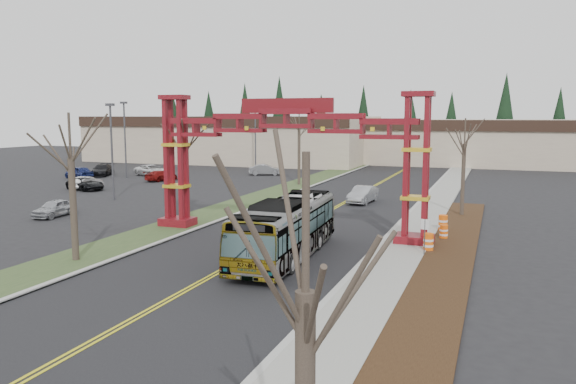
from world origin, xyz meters
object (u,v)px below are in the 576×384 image
at_px(transit_bus, 286,229).
at_px(light_pole_far, 255,132).
at_px(parked_car_mid_a, 161,176).
at_px(parked_car_far_a, 266,170).
at_px(retail_building_east, 483,142).
at_px(parked_car_near_c, 85,184).
at_px(parked_car_mid_b, 79,172).
at_px(bare_tree_right_near, 305,294).
at_px(barrel_mid, 444,232).
at_px(bare_tree_median_mid, 186,145).
at_px(light_pole_near, 112,145).
at_px(gateway_arch, 287,141).
at_px(silver_sedan, 363,195).
at_px(barrel_north, 443,223).
at_px(barrel_south, 428,243).
at_px(light_pole_mid, 125,134).
at_px(parked_car_far_c, 102,170).
at_px(parked_car_far_b, 152,170).
at_px(bare_tree_median_near, 71,159).
at_px(bare_tree_median_far, 299,128).
at_px(bare_tree_right_far, 464,144).
at_px(parked_car_near_b, 86,183).
at_px(street_sign, 425,230).
at_px(parked_car_near_a, 54,208).
at_px(retail_building_west, 234,139).

height_order(transit_bus, light_pole_far, light_pole_far).
distance_m(parked_car_mid_a, parked_car_far_a, 13.62).
relative_size(retail_building_east, parked_car_near_c, 8.26).
height_order(parked_car_mid_b, bare_tree_right_near, bare_tree_right_near).
xyz_separation_m(parked_car_mid_a, light_pole_far, (5.38, 15.12, 4.80)).
height_order(light_pole_far, barrel_mid, light_pole_far).
distance_m(bare_tree_median_mid, light_pole_near, 14.13).
height_order(transit_bus, parked_car_far_a, transit_bus).
relative_size(bare_tree_median_mid, bare_tree_right_near, 1.12).
bearing_deg(gateway_arch, retail_building_east, 80.83).
distance_m(silver_sedan, barrel_north, 12.88).
relative_size(parked_car_near_c, barrel_south, 4.36).
relative_size(silver_sedan, parked_car_mid_a, 1.05).
height_order(gateway_arch, light_pole_mid, light_pole_mid).
bearing_deg(parked_car_far_a, retail_building_east, -62.46).
relative_size(parked_car_far_a, parked_car_far_c, 0.85).
distance_m(parked_car_far_b, barrel_mid, 45.90).
height_order(bare_tree_right_near, barrel_north, bare_tree_right_near).
bearing_deg(bare_tree_median_near, barrel_mid, 34.40).
bearing_deg(parked_car_far_c, bare_tree_median_mid, -63.73).
bearing_deg(parked_car_mid_a, silver_sedan, 175.19).
bearing_deg(bare_tree_right_near, retail_building_east, 90.00).
bearing_deg(parked_car_far_c, light_pole_far, 17.83).
xyz_separation_m(silver_sedan, barrel_mid, (7.99, -12.79, -0.26)).
bearing_deg(bare_tree_median_far, bare_tree_right_far, -37.77).
bearing_deg(bare_tree_right_far, parked_car_near_c, 176.38).
bearing_deg(silver_sedan, parked_car_mid_a, 167.67).
bearing_deg(barrel_south, parked_car_mid_b, 152.26).
bearing_deg(parked_car_near_b, retail_building_east, -130.71).
xyz_separation_m(parked_car_far_b, barrel_north, (37.93, -22.96, -0.16)).
bearing_deg(street_sign, bare_tree_right_near, -87.28).
bearing_deg(barrel_mid, bare_tree_median_near, -145.60).
relative_size(parked_car_near_a, bare_tree_median_near, 0.49).
bearing_deg(parked_car_near_b, transit_bus, 144.15).
bearing_deg(light_pole_far, bare_tree_median_near, -77.05).
bearing_deg(barrel_north, bare_tree_median_near, -140.00).
xyz_separation_m(transit_bus, parked_car_far_c, (-36.76, 30.88, -0.85)).
height_order(parked_car_far_a, light_pole_far, light_pole_far).
bearing_deg(parked_car_near_a, street_sign, -10.04).
height_order(retail_building_west, light_pole_far, light_pole_far).
bearing_deg(bare_tree_right_far, retail_building_west, 132.98).
relative_size(retail_building_east, bare_tree_right_far, 5.15).
height_order(silver_sedan, light_pole_mid, light_pole_mid).
distance_m(parked_car_near_b, light_pole_near, 10.44).
xyz_separation_m(parked_car_near_c, barrel_south, (36.16, -14.88, -0.11)).
bearing_deg(parked_car_near_b, bare_tree_right_near, 131.01).
bearing_deg(parked_car_far_c, barrel_south, -53.32).
height_order(bare_tree_right_near, barrel_mid, bare_tree_right_near).
bearing_deg(light_pole_near, silver_sedan, 15.79).
bearing_deg(barrel_mid, light_pole_far, 128.24).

